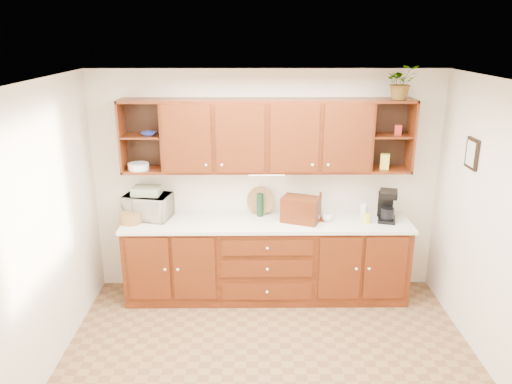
{
  "coord_description": "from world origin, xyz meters",
  "views": [
    {
      "loc": [
        -0.16,
        -3.81,
        2.98
      ],
      "look_at": [
        -0.12,
        1.15,
        1.38
      ],
      "focal_mm": 35.0,
      "sensor_mm": 36.0,
      "label": 1
    }
  ],
  "objects_px": {
    "microwave": "(148,206)",
    "potted_plant": "(401,82)",
    "bread_box": "(301,209)",
    "coffee_maker": "(387,206)"
  },
  "relations": [
    {
      "from": "bread_box",
      "to": "coffee_maker",
      "type": "xyz_separation_m",
      "value": [
        0.97,
        0.03,
        0.03
      ]
    },
    {
      "from": "coffee_maker",
      "to": "potted_plant",
      "type": "height_order",
      "value": "potted_plant"
    },
    {
      "from": "potted_plant",
      "to": "microwave",
      "type": "bearing_deg",
      "value": 179.47
    },
    {
      "from": "bread_box",
      "to": "potted_plant",
      "type": "relative_size",
      "value": 1.12
    },
    {
      "from": "bread_box",
      "to": "potted_plant",
      "type": "distance_m",
      "value": 1.74
    },
    {
      "from": "microwave",
      "to": "potted_plant",
      "type": "bearing_deg",
      "value": 12.09
    },
    {
      "from": "microwave",
      "to": "coffee_maker",
      "type": "bearing_deg",
      "value": 10.56
    },
    {
      "from": "microwave",
      "to": "potted_plant",
      "type": "height_order",
      "value": "potted_plant"
    },
    {
      "from": "microwave",
      "to": "potted_plant",
      "type": "distance_m",
      "value": 3.1
    },
    {
      "from": "microwave",
      "to": "bread_box",
      "type": "distance_m",
      "value": 1.74
    }
  ]
}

